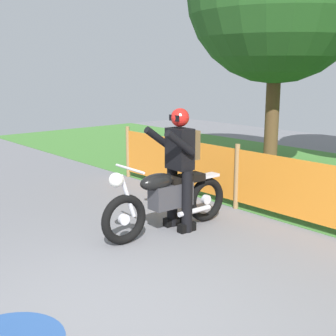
# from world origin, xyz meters

# --- Properties ---
(ground) EXTENTS (24.00, 24.00, 0.02)m
(ground) POSITION_xyz_m (0.00, 0.00, -0.01)
(ground) COLOR slate
(barrier_fence) EXTENTS (8.84, 0.08, 1.05)m
(barrier_fence) POSITION_xyz_m (0.00, 3.28, 0.54)
(barrier_fence) COLOR #997547
(barrier_fence) RESTS_ON ground
(motorcycle_lead) EXTENTS (0.62, 2.09, 0.99)m
(motorcycle_lead) POSITION_xyz_m (-1.38, 1.75, 0.48)
(motorcycle_lead) COLOR black
(motorcycle_lead) RESTS_ON ground
(rider_lead) EXTENTS (0.56, 0.69, 1.69)m
(rider_lead) POSITION_xyz_m (-1.37, 1.97, 0.95)
(rider_lead) COLOR black
(rider_lead) RESTS_ON ground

